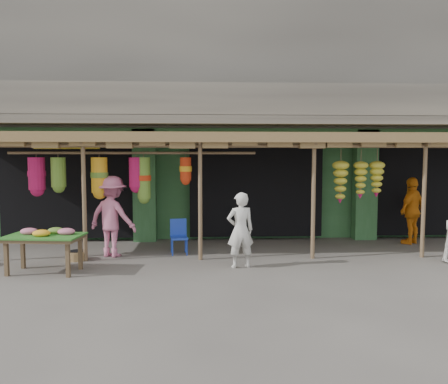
{
  "coord_description": "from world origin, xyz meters",
  "views": [
    {
      "loc": [
        -1.43,
        -9.69,
        2.24
      ],
      "look_at": [
        -0.92,
        1.0,
        1.4
      ],
      "focal_mm": 35.0,
      "sensor_mm": 36.0,
      "label": 1
    }
  ],
  "objects_px": {
    "blue_chair": "(179,234)",
    "person_front": "(240,230)",
    "person_shopper": "(112,216)",
    "flower_table": "(45,237)",
    "person_vendor": "(412,211)"
  },
  "relations": [
    {
      "from": "blue_chair",
      "to": "flower_table",
      "type": "bearing_deg",
      "value": -156.07
    },
    {
      "from": "flower_table",
      "to": "person_vendor",
      "type": "bearing_deg",
      "value": 22.51
    },
    {
      "from": "flower_table",
      "to": "person_shopper",
      "type": "distance_m",
      "value": 1.71
    },
    {
      "from": "person_front",
      "to": "person_shopper",
      "type": "xyz_separation_m",
      "value": [
        -2.82,
        1.15,
        0.14
      ]
    },
    {
      "from": "flower_table",
      "to": "blue_chair",
      "type": "bearing_deg",
      "value": 38.42
    },
    {
      "from": "blue_chair",
      "to": "person_vendor",
      "type": "xyz_separation_m",
      "value": [
        6.01,
        0.9,
        0.42
      ]
    },
    {
      "from": "blue_chair",
      "to": "person_front",
      "type": "distance_m",
      "value": 1.93
    },
    {
      "from": "blue_chair",
      "to": "person_vendor",
      "type": "height_order",
      "value": "person_vendor"
    },
    {
      "from": "blue_chair",
      "to": "person_shopper",
      "type": "height_order",
      "value": "person_shopper"
    },
    {
      "from": "flower_table",
      "to": "person_shopper",
      "type": "xyz_separation_m",
      "value": [
        1.01,
        1.36,
        0.22
      ]
    },
    {
      "from": "person_front",
      "to": "flower_table",
      "type": "bearing_deg",
      "value": -8.85
    },
    {
      "from": "blue_chair",
      "to": "person_shopper",
      "type": "xyz_separation_m",
      "value": [
        -1.49,
        -0.21,
        0.47
      ]
    },
    {
      "from": "blue_chair",
      "to": "person_front",
      "type": "bearing_deg",
      "value": -53.82
    },
    {
      "from": "flower_table",
      "to": "person_vendor",
      "type": "distance_m",
      "value": 8.87
    },
    {
      "from": "blue_chair",
      "to": "person_vendor",
      "type": "bearing_deg",
      "value": 0.37
    }
  ]
}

